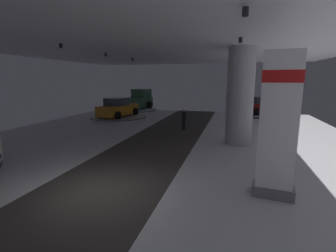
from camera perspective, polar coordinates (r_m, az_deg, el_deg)
ground at (r=8.94m, az=-15.66°, el=-14.38°), size 24.00×44.00×0.06m
ceiling_with_spotlights at (r=8.33m, az=-17.76°, el=23.01°), size 24.00×44.00×0.39m
column_right at (r=14.70m, az=16.36°, el=6.57°), size 1.51×1.51×5.50m
brand_sign_pylon at (r=8.26m, az=24.20°, el=0.28°), size 1.34×0.81×4.56m
display_platform_deep_left at (r=29.58m, az=-8.26°, el=3.69°), size 5.68×5.68×0.23m
pickup_truck_deep_left at (r=29.71m, az=-7.90°, el=5.74°), size 3.95×5.69×2.30m
display_platform_far_left at (r=23.21m, az=-11.41°, el=1.83°), size 5.06×5.06×0.35m
display_car_far_left at (r=23.07m, az=-11.54°, el=4.08°), size 2.77×4.44×1.71m
display_platform_deep_right at (r=27.49m, az=20.04°, el=2.65°), size 5.11×5.11×0.25m
display_car_deep_right at (r=27.36m, az=20.19°, el=4.45°), size 3.55×4.56×1.71m
visitor_walking_near at (r=18.19m, az=3.70°, el=1.86°), size 0.32×0.32×1.59m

